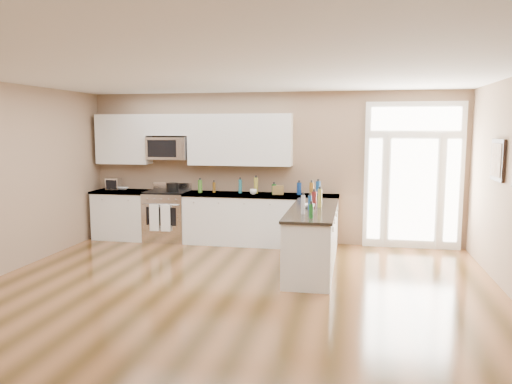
% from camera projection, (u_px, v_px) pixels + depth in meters
% --- Properties ---
extents(ground, '(8.00, 8.00, 0.00)m').
position_uv_depth(ground, '(213.00, 319.00, 5.62)').
color(ground, '#463013').
extents(room_shell, '(8.00, 8.00, 8.00)m').
position_uv_depth(room_shell, '(212.00, 168.00, 5.41)').
color(room_shell, '#92765C').
rests_on(room_shell, ground).
extents(back_cabinet_left, '(1.10, 0.66, 0.94)m').
position_uv_depth(back_cabinet_left, '(123.00, 216.00, 9.71)').
color(back_cabinet_left, silver).
rests_on(back_cabinet_left, ground).
extents(back_cabinet_right, '(2.85, 0.66, 0.94)m').
position_uv_depth(back_cabinet_right, '(260.00, 221.00, 9.19)').
color(back_cabinet_right, silver).
rests_on(back_cabinet_right, ground).
extents(peninsula_cabinet, '(0.69, 2.32, 0.94)m').
position_uv_depth(peninsula_cabinet, '(312.00, 241.00, 7.57)').
color(peninsula_cabinet, silver).
rests_on(peninsula_cabinet, ground).
extents(upper_cabinet_left, '(1.04, 0.33, 0.95)m').
position_uv_depth(upper_cabinet_left, '(124.00, 139.00, 9.66)').
color(upper_cabinet_left, silver).
rests_on(upper_cabinet_left, room_shell).
extents(upper_cabinet_right, '(1.94, 0.33, 0.95)m').
position_uv_depth(upper_cabinet_right, '(240.00, 140.00, 9.22)').
color(upper_cabinet_right, silver).
rests_on(upper_cabinet_right, room_shell).
extents(upper_cabinet_short, '(0.82, 0.33, 0.40)m').
position_uv_depth(upper_cabinet_short, '(169.00, 125.00, 9.45)').
color(upper_cabinet_short, silver).
rests_on(upper_cabinet_short, room_shell).
extents(microwave, '(0.78, 0.41, 0.42)m').
position_uv_depth(microwave, '(169.00, 148.00, 9.47)').
color(microwave, silver).
rests_on(microwave, room_shell).
extents(entry_door, '(1.70, 0.10, 2.60)m').
position_uv_depth(entry_door, '(413.00, 176.00, 8.82)').
color(entry_door, white).
rests_on(entry_door, ground).
extents(wall_art_near, '(0.05, 0.58, 0.58)m').
position_uv_depth(wall_art_near, '(498.00, 160.00, 6.89)').
color(wall_art_near, black).
rests_on(wall_art_near, room_shell).
extents(kitchen_range, '(0.79, 0.70, 1.08)m').
position_uv_depth(kitchen_range, '(168.00, 216.00, 9.53)').
color(kitchen_range, silver).
rests_on(kitchen_range, ground).
extents(stockpot, '(0.28, 0.28, 0.18)m').
position_uv_depth(stockpot, '(172.00, 187.00, 9.41)').
color(stockpot, black).
rests_on(stockpot, kitchen_range).
extents(toaster_oven, '(0.27, 0.22, 0.23)m').
position_uv_depth(toaster_oven, '(114.00, 184.00, 9.77)').
color(toaster_oven, silver).
rests_on(toaster_oven, back_cabinet_left).
extents(cardboard_box, '(0.21, 0.16, 0.16)m').
position_uv_depth(cardboard_box, '(278.00, 190.00, 9.08)').
color(cardboard_box, olive).
rests_on(cardboard_box, back_cabinet_right).
extents(bowl_left, '(0.19, 0.19, 0.04)m').
position_uv_depth(bowl_left, '(123.00, 188.00, 9.78)').
color(bowl_left, white).
rests_on(bowl_left, back_cabinet_left).
extents(bowl_peninsula, '(0.21, 0.21, 0.06)m').
position_uv_depth(bowl_peninsula, '(309.00, 206.00, 7.55)').
color(bowl_peninsula, white).
rests_on(bowl_peninsula, peninsula_cabinet).
extents(cup_counter, '(0.16, 0.16, 0.10)m').
position_uv_depth(cup_counter, '(253.00, 192.00, 9.06)').
color(cup_counter, white).
rests_on(cup_counter, back_cabinet_right).
extents(counter_bottles, '(2.39, 2.43, 0.31)m').
position_uv_depth(counter_bottles, '(282.00, 192.00, 8.51)').
color(counter_bottles, '#19591E').
rests_on(counter_bottles, back_cabinet_right).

